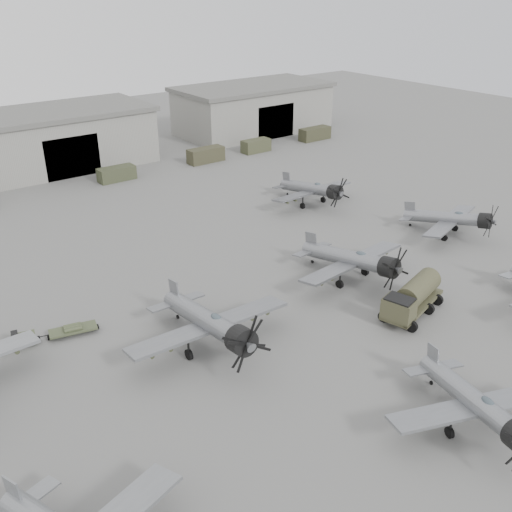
{
  "coord_description": "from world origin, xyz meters",
  "views": [
    {
      "loc": [
        -27.49,
        -25.36,
        26.23
      ],
      "look_at": [
        2.03,
        13.62,
        2.5
      ],
      "focal_mm": 40.0,
      "sensor_mm": 36.0,
      "label": 1
    }
  ],
  "objects_px": {
    "aircraft_mid_1": "(212,324)",
    "tug_trailer": "(43,336)",
    "aircraft_near_1": "(480,406)",
    "aircraft_far_1": "(314,189)",
    "aircraft_mid_2": "(355,260)",
    "fuel_tanker": "(413,296)",
    "aircraft_mid_3": "(453,219)"
  },
  "relations": [
    {
      "from": "aircraft_mid_1",
      "to": "tug_trailer",
      "type": "xyz_separation_m",
      "value": [
        -10.16,
        9.37,
        -1.98
      ]
    },
    {
      "from": "aircraft_near_1",
      "to": "aircraft_far_1",
      "type": "height_order",
      "value": "aircraft_far_1"
    },
    {
      "from": "aircraft_mid_2",
      "to": "aircraft_far_1",
      "type": "height_order",
      "value": "aircraft_mid_2"
    },
    {
      "from": "aircraft_mid_1",
      "to": "tug_trailer",
      "type": "distance_m",
      "value": 13.96
    },
    {
      "from": "aircraft_mid_2",
      "to": "fuel_tanker",
      "type": "distance_m",
      "value": 7.1
    },
    {
      "from": "fuel_tanker",
      "to": "aircraft_mid_3",
      "type": "bearing_deg",
      "value": 10.53
    },
    {
      "from": "aircraft_near_1",
      "to": "aircraft_far_1",
      "type": "distance_m",
      "value": 41.46
    },
    {
      "from": "tug_trailer",
      "to": "aircraft_far_1",
      "type": "bearing_deg",
      "value": 26.94
    },
    {
      "from": "aircraft_near_1",
      "to": "fuel_tanker",
      "type": "relative_size",
      "value": 1.45
    },
    {
      "from": "aircraft_near_1",
      "to": "tug_trailer",
      "type": "height_order",
      "value": "aircraft_near_1"
    },
    {
      "from": "aircraft_near_1",
      "to": "aircraft_mid_1",
      "type": "relative_size",
      "value": 0.86
    },
    {
      "from": "fuel_tanker",
      "to": "tug_trailer",
      "type": "xyz_separation_m",
      "value": [
        -27.03,
        15.12,
        -1.21
      ]
    },
    {
      "from": "aircraft_far_1",
      "to": "fuel_tanker",
      "type": "bearing_deg",
      "value": -115.4
    },
    {
      "from": "aircraft_near_1",
      "to": "tug_trailer",
      "type": "relative_size",
      "value": 1.76
    },
    {
      "from": "aircraft_near_1",
      "to": "fuel_tanker",
      "type": "distance_m",
      "value": 14.6
    },
    {
      "from": "aircraft_mid_1",
      "to": "tug_trailer",
      "type": "relative_size",
      "value": 2.03
    },
    {
      "from": "fuel_tanker",
      "to": "aircraft_near_1",
      "type": "bearing_deg",
      "value": -140.12
    },
    {
      "from": "aircraft_far_1",
      "to": "tug_trailer",
      "type": "xyz_separation_m",
      "value": [
        -38.08,
        -9.56,
        -1.7
      ]
    },
    {
      "from": "aircraft_mid_3",
      "to": "aircraft_mid_2",
      "type": "bearing_deg",
      "value": 167.27
    },
    {
      "from": "aircraft_near_1",
      "to": "aircraft_far_1",
      "type": "xyz_separation_m",
      "value": [
        19.44,
        36.62,
        0.04
      ]
    },
    {
      "from": "fuel_tanker",
      "to": "tug_trailer",
      "type": "distance_m",
      "value": 30.99
    },
    {
      "from": "aircraft_mid_1",
      "to": "aircraft_near_1",
      "type": "bearing_deg",
      "value": -62.58
    },
    {
      "from": "aircraft_near_1",
      "to": "aircraft_mid_3",
      "type": "distance_m",
      "value": 32.29
    },
    {
      "from": "aircraft_far_1",
      "to": "fuel_tanker",
      "type": "height_order",
      "value": "aircraft_far_1"
    },
    {
      "from": "fuel_tanker",
      "to": "aircraft_mid_1",
      "type": "bearing_deg",
      "value": 146.18
    },
    {
      "from": "aircraft_near_1",
      "to": "aircraft_mid_3",
      "type": "xyz_separation_m",
      "value": [
        25.32,
        20.04,
        -0.07
      ]
    },
    {
      "from": "aircraft_far_1",
      "to": "aircraft_mid_2",
      "type": "bearing_deg",
      "value": -122.93
    },
    {
      "from": "aircraft_mid_3",
      "to": "fuel_tanker",
      "type": "bearing_deg",
      "value": -170.67
    },
    {
      "from": "aircraft_mid_1",
      "to": "aircraft_far_1",
      "type": "bearing_deg",
      "value": 35.93
    },
    {
      "from": "aircraft_mid_1",
      "to": "aircraft_far_1",
      "type": "distance_m",
      "value": 33.74
    },
    {
      "from": "aircraft_mid_2",
      "to": "aircraft_mid_3",
      "type": "bearing_deg",
      "value": -1.52
    },
    {
      "from": "aircraft_mid_2",
      "to": "fuel_tanker",
      "type": "xyz_separation_m",
      "value": [
        -0.2,
        -7.07,
        -0.61
      ]
    }
  ]
}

